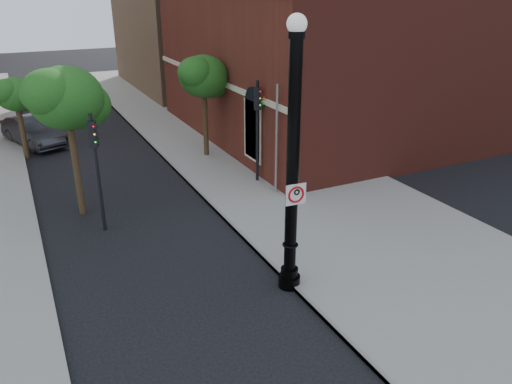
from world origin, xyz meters
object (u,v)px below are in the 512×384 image
no_parking_sign (296,194)px  traffic_signal_left (95,154)px  traffic_signal_right (258,116)px  parked_car (33,131)px  lamppost (292,175)px

no_parking_sign → traffic_signal_left: bearing=127.3°
traffic_signal_left → traffic_signal_right: (6.67, 1.62, 0.16)m
no_parking_sign → parked_car: no_parking_sign is taller
lamppost → traffic_signal_left: bearing=124.4°
lamppost → traffic_signal_right: lamppost is taller
lamppost → no_parking_sign: (0.01, -0.18, -0.48)m
parked_car → lamppost: bearing=-93.8°
traffic_signal_left → traffic_signal_right: size_ratio=0.94×
lamppost → no_parking_sign: 0.51m
no_parking_sign → parked_car: 18.54m
no_parking_sign → traffic_signal_left: (-3.99, 5.99, -0.11)m
lamppost → no_parking_sign: bearing=-85.8°
traffic_signal_left → traffic_signal_right: traffic_signal_right is taller
lamppost → parked_car: size_ratio=1.59×
lamppost → traffic_signal_right: size_ratio=1.67×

